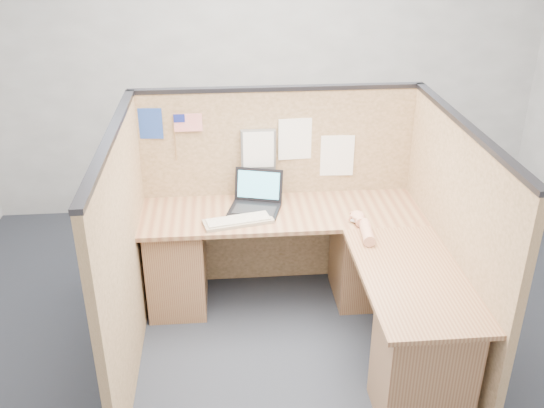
{
  "coord_description": "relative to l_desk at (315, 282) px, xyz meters",
  "views": [
    {
      "loc": [
        -0.39,
        -3.06,
        2.64
      ],
      "look_at": [
        -0.08,
        0.5,
        0.88
      ],
      "focal_mm": 40.0,
      "sensor_mm": 36.0,
      "label": 1
    }
  ],
  "objects": [
    {
      "name": "mouse",
      "position": [
        0.31,
        0.19,
        0.36
      ],
      "size": [
        0.12,
        0.08,
        0.05
      ],
      "primitive_type": "ellipsoid",
      "rotation": [
        0.0,
        0.0,
        0.15
      ],
      "color": "silver",
      "rests_on": "l_desk"
    },
    {
      "name": "wall_back",
      "position": [
        -0.18,
        1.96,
        1.01
      ],
      "size": [
        5.0,
        0.0,
        5.0
      ],
      "primitive_type": "plane",
      "rotation": [
        1.57,
        0.0,
        0.0
      ],
      "color": "gray",
      "rests_on": "floor"
    },
    {
      "name": "paper_right",
      "position": [
        0.25,
        0.68,
        0.62
      ],
      "size": [
        0.24,
        0.02,
        0.31
      ],
      "primitive_type": "cube",
      "rotation": [
        0.0,
        0.0,
        -0.05
      ],
      "color": "white",
      "rests_on": "cubicle_partitions"
    },
    {
      "name": "cubicle_partitions",
      "position": [
        -0.18,
        0.14,
        0.38
      ],
      "size": [
        2.06,
        1.83,
        1.53
      ],
      "color": "brown",
      "rests_on": "floor"
    },
    {
      "name": "l_desk",
      "position": [
        0.0,
        0.0,
        0.0
      ],
      "size": [
        1.95,
        1.75,
        0.73
      ],
      "color": "brown",
      "rests_on": "floor"
    },
    {
      "name": "hand_forearm",
      "position": [
        0.32,
        0.05,
        0.38
      ],
      "size": [
        0.11,
        0.4,
        0.08
      ],
      "color": "tan",
      "rests_on": "l_desk"
    },
    {
      "name": "american_flag",
      "position": [
        -0.83,
        0.67,
        0.9
      ],
      "size": [
        0.2,
        0.01,
        0.34
      ],
      "color": "olive",
      "rests_on": "cubicle_partitions"
    },
    {
      "name": "paper_left",
      "position": [
        -0.06,
        0.68,
        0.76
      ],
      "size": [
        0.24,
        0.02,
        0.31
      ],
      "primitive_type": "cube",
      "rotation": [
        0.0,
        0.0,
        0.07
      ],
      "color": "white",
      "rests_on": "cubicle_partitions"
    },
    {
      "name": "laptop",
      "position": [
        -0.37,
        0.47,
        0.4
      ],
      "size": [
        0.4,
        0.41,
        0.25
      ],
      "rotation": [
        0.0,
        0.0,
        -0.27
      ],
      "color": "black",
      "rests_on": "l_desk"
    },
    {
      "name": "blue_poster",
      "position": [
        -1.06,
        0.68,
        0.9
      ],
      "size": [
        0.16,
        0.02,
        0.22
      ],
      "primitive_type": "cube",
      "rotation": [
        0.0,
        0.0,
        -0.09
      ],
      "color": "#21419A",
      "rests_on": "cubicle_partitions"
    },
    {
      "name": "keyboard",
      "position": [
        -0.49,
        0.25,
        0.35
      ],
      "size": [
        0.49,
        0.26,
        0.03
      ],
      "rotation": [
        0.0,
        0.0,
        0.22
      ],
      "color": "gray",
      "rests_on": "l_desk"
    },
    {
      "name": "floor",
      "position": [
        -0.18,
        -0.29,
        -0.39
      ],
      "size": [
        5.0,
        5.0,
        0.0
      ],
      "primitive_type": "plane",
      "color": "#21262E",
      "rests_on": "ground"
    },
    {
      "name": "file_holder",
      "position": [
        -0.33,
        0.66,
        0.69
      ],
      "size": [
        0.25,
        0.05,
        0.31
      ],
      "color": "slate",
      "rests_on": "cubicle_partitions"
    }
  ]
}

